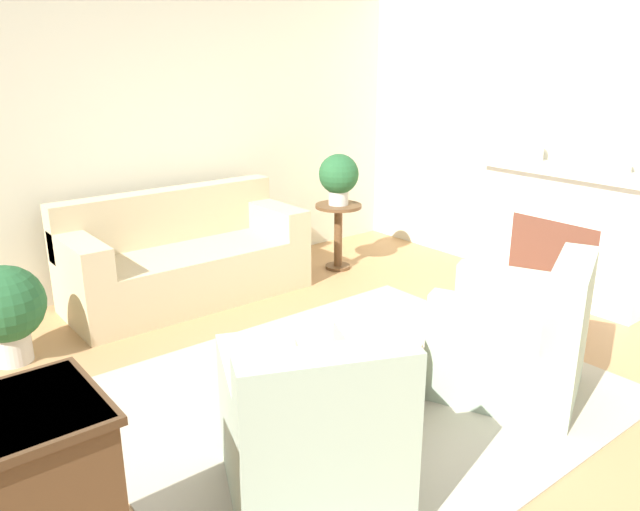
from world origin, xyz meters
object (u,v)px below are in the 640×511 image
at_px(couch, 185,260).
at_px(potted_plant_on_side_table, 339,176).
at_px(vase_mantel_near, 531,150).
at_px(vase_mantel_far, 621,163).
at_px(armchair_right, 518,340).
at_px(side_table, 338,226).
at_px(armchair_left, 312,436).
at_px(potted_plant_floor, 6,308).
at_px(ottoman_table, 359,359).

xyz_separation_m(couch, potted_plant_on_side_table, (1.53, -0.25, 0.59)).
relative_size(vase_mantel_near, vase_mantel_far, 1.14).
xyz_separation_m(armchair_right, side_table, (0.68, 2.50, 0.08)).
relative_size(couch, potted_plant_on_side_table, 4.16).
relative_size(armchair_right, vase_mantel_far, 4.77).
relative_size(armchair_left, side_table, 1.66).
xyz_separation_m(vase_mantel_near, potted_plant_floor, (-4.07, 1.26, -0.83)).
xyz_separation_m(armchair_left, side_table, (2.29, 2.50, 0.08)).
xyz_separation_m(ottoman_table, potted_plant_on_side_table, (1.52, 1.97, 0.65)).
relative_size(couch, vase_mantel_near, 7.87).
height_order(armchair_left, armchair_right, same).
xyz_separation_m(couch, potted_plant_floor, (-1.50, -0.35, 0.07)).
xyz_separation_m(armchair_left, vase_mantel_far, (3.32, 0.34, 0.87)).
distance_m(side_table, vase_mantel_near, 1.89).
distance_m(vase_mantel_far, potted_plant_on_side_table, 2.42).
xyz_separation_m(armchair_right, vase_mantel_far, (1.71, 0.34, 0.87)).
height_order(armchair_left, side_table, armchair_left).
xyz_separation_m(vase_mantel_near, potted_plant_on_side_table, (-1.03, 1.36, -0.31)).
relative_size(vase_mantel_near, potted_plant_floor, 0.37).
xyz_separation_m(couch, side_table, (1.53, -0.25, 0.09)).
distance_m(couch, ottoman_table, 2.22).
height_order(side_table, vase_mantel_far, vase_mantel_far).
bearing_deg(armchair_right, side_table, 74.87).
bearing_deg(ottoman_table, couch, 90.30).
xyz_separation_m(armchair_left, ottoman_table, (0.77, 0.53, -0.07)).
distance_m(armchair_left, vase_mantel_near, 3.62).
bearing_deg(armchair_right, vase_mantel_near, 33.68).
distance_m(armchair_left, armchair_right, 1.61).
bearing_deg(vase_mantel_far, armchair_right, -168.90).
xyz_separation_m(ottoman_table, potted_plant_floor, (-1.52, 1.87, 0.12)).
bearing_deg(vase_mantel_near, couch, 147.83).
distance_m(armchair_right, potted_plant_floor, 3.37).
distance_m(armchair_left, ottoman_table, 0.94).
distance_m(vase_mantel_near, vase_mantel_far, 0.80).
height_order(armchair_left, potted_plant_on_side_table, potted_plant_on_side_table).
distance_m(armchair_left, potted_plant_floor, 2.52).
bearing_deg(ottoman_table, armchair_right, -32.20).
xyz_separation_m(armchair_right, potted_plant_floor, (-2.36, 2.40, 0.05)).
distance_m(couch, vase_mantel_far, 3.63).
bearing_deg(potted_plant_floor, armchair_left, -72.78).
height_order(couch, potted_plant_on_side_table, potted_plant_on_side_table).
bearing_deg(ottoman_table, armchair_left, -145.53).
relative_size(armchair_left, potted_plant_on_side_table, 2.21).
bearing_deg(vase_mantel_far, vase_mantel_near, 90.00).
bearing_deg(potted_plant_floor, vase_mantel_near, -17.26).
relative_size(potted_plant_on_side_table, potted_plant_floor, 0.70).
xyz_separation_m(couch, vase_mantel_far, (2.56, -2.42, 0.89)).
distance_m(armchair_left, potted_plant_on_side_table, 3.44).
relative_size(side_table, potted_plant_on_side_table, 1.33).
bearing_deg(armchair_left, ottoman_table, 34.47).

